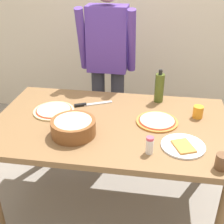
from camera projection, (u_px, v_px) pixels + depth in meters
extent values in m
plane|color=gray|center=(111.00, 204.00, 2.35)|extent=(8.00, 8.00, 0.00)
cube|color=beige|center=(135.00, 3.00, 3.12)|extent=(5.60, 0.10, 2.60)
cube|color=brown|center=(111.00, 124.00, 2.00)|extent=(1.60, 0.96, 0.04)
cylinder|color=brown|center=(221.00, 224.00, 1.73)|extent=(0.07, 0.07, 0.72)
cylinder|color=brown|center=(39.00, 132.00, 2.62)|extent=(0.07, 0.07, 0.72)
cylinder|color=brown|center=(205.00, 147.00, 2.43)|extent=(0.07, 0.07, 0.72)
cylinder|color=#2D2D38|center=(99.00, 111.00, 2.84)|extent=(0.12, 0.12, 0.85)
cylinder|color=#2D2D38|center=(117.00, 112.00, 2.82)|extent=(0.12, 0.12, 0.85)
cube|color=#56389E|center=(107.00, 39.00, 2.50)|extent=(0.34, 0.20, 0.55)
cylinder|color=#56389E|center=(82.00, 40.00, 2.48)|extent=(0.07, 0.21, 0.55)
cylinder|color=#56389E|center=(132.00, 42.00, 2.42)|extent=(0.07, 0.21, 0.55)
cylinder|color=beige|center=(54.00, 111.00, 2.11)|extent=(0.29, 0.29, 0.01)
cylinder|color=#B22D1E|center=(54.00, 110.00, 2.11)|extent=(0.26, 0.26, 0.00)
cylinder|color=beige|center=(54.00, 109.00, 2.11)|extent=(0.24, 0.24, 0.00)
cylinder|color=#C67A33|center=(157.00, 122.00, 1.98)|extent=(0.28, 0.28, 0.01)
cylinder|color=#B22D1E|center=(157.00, 120.00, 1.98)|extent=(0.25, 0.25, 0.00)
cylinder|color=beige|center=(157.00, 120.00, 1.97)|extent=(0.23, 0.23, 0.00)
cylinder|color=white|center=(183.00, 146.00, 1.73)|extent=(0.26, 0.26, 0.01)
cube|color=#CC8438|center=(183.00, 146.00, 1.71)|extent=(0.15, 0.17, 0.01)
cylinder|color=brown|center=(73.00, 127.00, 1.83)|extent=(0.28, 0.28, 0.10)
ellipsoid|color=beige|center=(73.00, 122.00, 1.81)|extent=(0.25, 0.25, 0.05)
cylinder|color=#47561E|center=(159.00, 88.00, 2.22)|extent=(0.07, 0.07, 0.22)
cylinder|color=black|center=(161.00, 72.00, 2.16)|extent=(0.03, 0.03, 0.04)
cylinder|color=orange|center=(198.00, 112.00, 2.02)|extent=(0.07, 0.07, 0.08)
cylinder|color=brown|center=(222.00, 162.00, 1.54)|extent=(0.07, 0.07, 0.08)
cylinder|color=white|center=(150.00, 146.00, 1.66)|extent=(0.04, 0.04, 0.09)
cylinder|color=#D84C66|center=(150.00, 138.00, 1.63)|extent=(0.04, 0.04, 0.02)
cube|color=silver|center=(98.00, 103.00, 2.23)|extent=(0.21, 0.12, 0.01)
cube|color=black|center=(80.00, 105.00, 2.19)|extent=(0.09, 0.06, 0.02)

